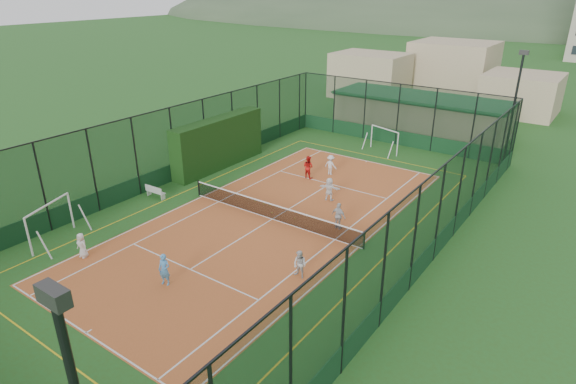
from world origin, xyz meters
name	(u,v)px	position (x,y,z in m)	size (l,w,h in m)	color
ground	(272,219)	(0.00, 0.00, 0.00)	(300.00, 300.00, 0.00)	#2B531C
court_slab	(272,219)	(0.00, 0.00, 0.01)	(11.17, 23.97, 0.01)	#AC5426
tennis_net	(272,211)	(0.00, 0.00, 0.53)	(11.67, 0.12, 1.06)	black
perimeter_fence	(272,179)	(0.00, 0.00, 2.50)	(18.12, 34.12, 5.00)	black
floodlight_ne	(513,111)	(8.60, 16.60, 4.12)	(0.60, 0.26, 8.25)	black
clubhouse	(420,113)	(0.00, 22.00, 1.57)	(15.20, 7.20, 3.15)	tan
hedge_left	(219,143)	(-8.30, 4.64, 1.80)	(1.23, 8.23, 3.60)	black
white_bench	(156,191)	(-7.80, -1.76, 0.40)	(1.43, 0.39, 0.81)	white
futsal_goal_near	(51,223)	(-7.76, -8.56, 1.04)	(0.93, 3.21, 2.07)	white
futsal_goal_far	(384,140)	(-0.01, 14.71, 0.93)	(2.87, 0.83, 1.85)	white
child_near_left	(82,245)	(-5.08, -8.61, 0.65)	(0.63, 0.41, 1.28)	white
child_near_mid	(164,270)	(-0.01, -7.86, 0.76)	(0.55, 0.36, 1.50)	#51A0E6
child_near_right	(300,264)	(4.56, -3.95, 0.68)	(0.65, 0.51, 1.34)	silver
child_far_left	(331,165)	(-0.88, 7.93, 0.72)	(0.92, 0.53, 1.42)	silver
child_far_right	(339,216)	(3.62, 1.20, 0.77)	(0.89, 0.37, 1.52)	silver
child_far_back	(329,189)	(1.28, 4.13, 0.75)	(1.36, 0.43, 1.47)	white
coach	(308,167)	(-1.83, 6.52, 0.79)	(0.76, 0.59, 1.57)	red
tennis_balls	(276,209)	(-0.60, 1.21, 0.04)	(3.68, 1.07, 0.07)	#CCE033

